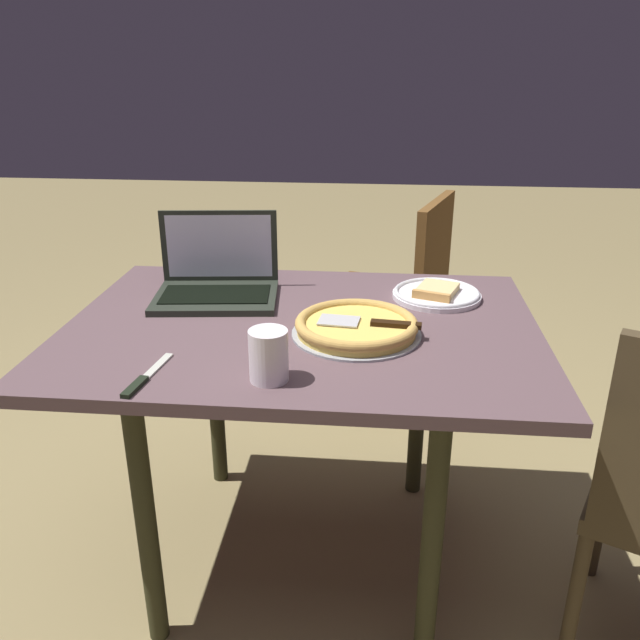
{
  "coord_description": "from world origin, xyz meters",
  "views": [
    {
      "loc": [
        0.19,
        -1.53,
        1.39
      ],
      "look_at": [
        0.05,
        -0.02,
        0.76
      ],
      "focal_mm": 36.41,
      "sensor_mm": 36.0,
      "label": 1
    }
  ],
  "objects_px": {
    "laptop": "(217,281)",
    "drink_cup": "(269,355)",
    "dining_table": "(302,352)",
    "table_knife": "(144,379)",
    "pizza_plate": "(437,294)",
    "chair_far": "(400,287)",
    "pizza_tray": "(357,327)"
  },
  "relations": [
    {
      "from": "pizza_plate",
      "to": "chair_far",
      "type": "distance_m",
      "value": 0.81
    },
    {
      "from": "dining_table",
      "to": "pizza_plate",
      "type": "relative_size",
      "value": 4.84
    },
    {
      "from": "laptop",
      "to": "chair_far",
      "type": "bearing_deg",
      "value": 55.84
    },
    {
      "from": "pizza_tray",
      "to": "drink_cup",
      "type": "relative_size",
      "value": 2.82
    },
    {
      "from": "dining_table",
      "to": "pizza_tray",
      "type": "xyz_separation_m",
      "value": [
        0.14,
        -0.06,
        0.1
      ]
    },
    {
      "from": "chair_far",
      "to": "pizza_plate",
      "type": "bearing_deg",
      "value": -84.28
    },
    {
      "from": "table_knife",
      "to": "dining_table",
      "type": "bearing_deg",
      "value": 49.34
    },
    {
      "from": "laptop",
      "to": "pizza_tray",
      "type": "relative_size",
      "value": 1.14
    },
    {
      "from": "table_knife",
      "to": "chair_far",
      "type": "bearing_deg",
      "value": 66.52
    },
    {
      "from": "dining_table",
      "to": "drink_cup",
      "type": "xyz_separation_m",
      "value": [
        -0.03,
        -0.32,
        0.14
      ]
    },
    {
      "from": "pizza_tray",
      "to": "drink_cup",
      "type": "bearing_deg",
      "value": -124.32
    },
    {
      "from": "pizza_plate",
      "to": "table_knife",
      "type": "xyz_separation_m",
      "value": [
        -0.66,
        -0.57,
        -0.01
      ]
    },
    {
      "from": "pizza_tray",
      "to": "laptop",
      "type": "bearing_deg",
      "value": 149.42
    },
    {
      "from": "pizza_tray",
      "to": "table_knife",
      "type": "relative_size",
      "value": 1.51
    },
    {
      "from": "dining_table",
      "to": "drink_cup",
      "type": "distance_m",
      "value": 0.35
    },
    {
      "from": "dining_table",
      "to": "table_knife",
      "type": "bearing_deg",
      "value": -130.66
    },
    {
      "from": "pizza_tray",
      "to": "table_knife",
      "type": "distance_m",
      "value": 0.53
    },
    {
      "from": "laptop",
      "to": "table_knife",
      "type": "height_order",
      "value": "laptop"
    },
    {
      "from": "laptop",
      "to": "chair_far",
      "type": "distance_m",
      "value": 1.01
    },
    {
      "from": "drink_cup",
      "to": "chair_far",
      "type": "relative_size",
      "value": 0.13
    },
    {
      "from": "dining_table",
      "to": "pizza_plate",
      "type": "xyz_separation_m",
      "value": [
        0.36,
        0.22,
        0.09
      ]
    },
    {
      "from": "table_knife",
      "to": "chair_far",
      "type": "distance_m",
      "value": 1.47
    },
    {
      "from": "pizza_plate",
      "to": "dining_table",
      "type": "bearing_deg",
      "value": -148.21
    },
    {
      "from": "table_knife",
      "to": "drink_cup",
      "type": "xyz_separation_m",
      "value": [
        0.27,
        0.03,
        0.05
      ]
    },
    {
      "from": "pizza_plate",
      "to": "chair_far",
      "type": "relative_size",
      "value": 0.29
    },
    {
      "from": "laptop",
      "to": "drink_cup",
      "type": "bearing_deg",
      "value": -64.87
    },
    {
      "from": "pizza_plate",
      "to": "chair_far",
      "type": "height_order",
      "value": "chair_far"
    },
    {
      "from": "pizza_plate",
      "to": "pizza_tray",
      "type": "distance_m",
      "value": 0.36
    },
    {
      "from": "chair_far",
      "to": "laptop",
      "type": "bearing_deg",
      "value": -124.16
    },
    {
      "from": "dining_table",
      "to": "laptop",
      "type": "distance_m",
      "value": 0.34
    },
    {
      "from": "dining_table",
      "to": "chair_far",
      "type": "xyz_separation_m",
      "value": [
        0.28,
        0.99,
        -0.16
      ]
    },
    {
      "from": "table_knife",
      "to": "chair_far",
      "type": "height_order",
      "value": "chair_far"
    }
  ]
}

